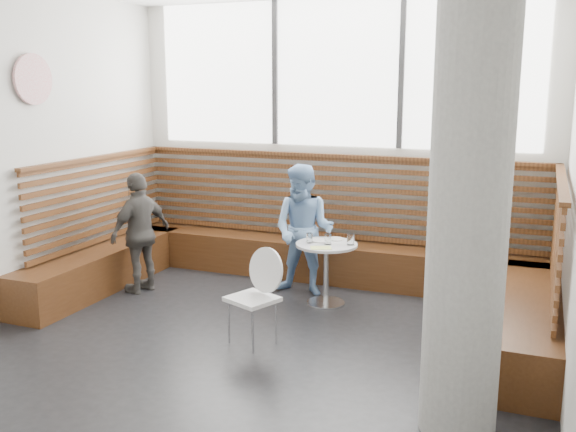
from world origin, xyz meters
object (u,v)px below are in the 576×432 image
at_px(concrete_column, 470,192).
at_px(cafe_chair, 255,288).
at_px(child_left, 141,233).
at_px(adult_man, 463,243).
at_px(cafe_table, 326,261).
at_px(child_back, 304,230).

bearing_deg(concrete_column, cafe_chair, 155.36).
distance_m(concrete_column, child_left, 4.10).
bearing_deg(child_left, adult_man, 105.56).
bearing_deg(child_left, cafe_chair, 80.09).
height_order(concrete_column, adult_man, concrete_column).
xyz_separation_m(cafe_table, child_back, (-0.33, 0.23, 0.24)).
distance_m(cafe_chair, child_left, 1.95).
bearing_deg(cafe_chair, child_back, 115.33).
bearing_deg(adult_man, concrete_column, 171.07).
relative_size(cafe_table, child_left, 0.49).
height_order(concrete_column, child_left, concrete_column).
height_order(concrete_column, child_back, concrete_column).
relative_size(child_back, child_left, 1.07).
xyz_separation_m(cafe_table, child_left, (-2.03, -0.34, 0.20)).
height_order(cafe_chair, child_left, child_left).
bearing_deg(child_back, cafe_table, -33.38).
height_order(concrete_column, cafe_table, concrete_column).
distance_m(cafe_chair, adult_man, 1.90).
bearing_deg(child_back, child_left, -160.03).
bearing_deg(cafe_table, concrete_column, -51.80).
xyz_separation_m(concrete_column, cafe_table, (-1.59, 2.02, -1.13)).
relative_size(cafe_table, adult_man, 0.38).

